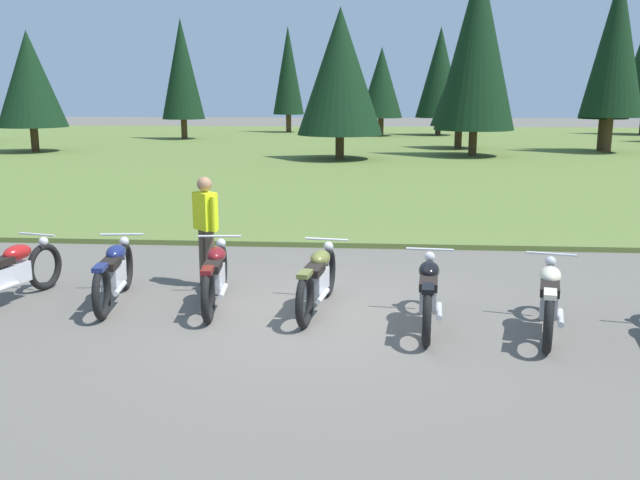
{
  "coord_description": "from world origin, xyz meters",
  "views": [
    {
      "loc": [
        0.7,
        -8.72,
        2.91
      ],
      "look_at": [
        0.0,
        0.6,
        0.9
      ],
      "focal_mm": 39.06,
      "sensor_mm": 36.0,
      "label": 1
    }
  ],
  "objects_px": {
    "motorcycle_olive": "(318,279)",
    "motorcycle_cream": "(549,298)",
    "motorcycle_navy": "(114,273)",
    "rider_near_row_end": "(206,225)",
    "motorcycle_maroon": "(215,275)",
    "motorcycle_red": "(10,272)",
    "motorcycle_black": "(428,292)"
  },
  "relations": [
    {
      "from": "motorcycle_navy",
      "to": "rider_near_row_end",
      "type": "xyz_separation_m",
      "value": [
        1.08,
        0.95,
        0.51
      ]
    },
    {
      "from": "motorcycle_navy",
      "to": "rider_near_row_end",
      "type": "relative_size",
      "value": 1.25
    },
    {
      "from": "motorcycle_olive",
      "to": "rider_near_row_end",
      "type": "height_order",
      "value": "rider_near_row_end"
    },
    {
      "from": "motorcycle_maroon",
      "to": "motorcycle_olive",
      "type": "distance_m",
      "value": 1.42
    },
    {
      "from": "motorcycle_navy",
      "to": "rider_near_row_end",
      "type": "height_order",
      "value": "rider_near_row_end"
    },
    {
      "from": "motorcycle_red",
      "to": "rider_near_row_end",
      "type": "bearing_deg",
      "value": 22.15
    },
    {
      "from": "motorcycle_red",
      "to": "motorcycle_black",
      "type": "xyz_separation_m",
      "value": [
        5.73,
        -0.57,
        0.0
      ]
    },
    {
      "from": "motorcycle_red",
      "to": "motorcycle_maroon",
      "type": "xyz_separation_m",
      "value": [
        2.89,
        0.06,
        0.0
      ]
    },
    {
      "from": "motorcycle_maroon",
      "to": "motorcycle_olive",
      "type": "bearing_deg",
      "value": -3.78
    },
    {
      "from": "motorcycle_black",
      "to": "motorcycle_olive",
      "type": "bearing_deg",
      "value": 159.56
    },
    {
      "from": "motorcycle_red",
      "to": "motorcycle_olive",
      "type": "height_order",
      "value": "same"
    },
    {
      "from": "rider_near_row_end",
      "to": "motorcycle_olive",
      "type": "bearing_deg",
      "value": -31.16
    },
    {
      "from": "motorcycle_navy",
      "to": "motorcycle_black",
      "type": "xyz_separation_m",
      "value": [
        4.28,
        -0.65,
        0.0
      ]
    },
    {
      "from": "motorcycle_maroon",
      "to": "motorcycle_black",
      "type": "bearing_deg",
      "value": -12.43
    },
    {
      "from": "motorcycle_olive",
      "to": "motorcycle_maroon",
      "type": "bearing_deg",
      "value": 176.22
    },
    {
      "from": "motorcycle_red",
      "to": "rider_near_row_end",
      "type": "xyz_separation_m",
      "value": [
        2.54,
        1.03,
        0.51
      ]
    },
    {
      "from": "motorcycle_maroon",
      "to": "motorcycle_cream",
      "type": "xyz_separation_m",
      "value": [
        4.3,
        -0.76,
        0.0
      ]
    },
    {
      "from": "motorcycle_navy",
      "to": "motorcycle_cream",
      "type": "xyz_separation_m",
      "value": [
        5.73,
        -0.78,
        0.0
      ]
    },
    {
      "from": "motorcycle_navy",
      "to": "motorcycle_olive",
      "type": "xyz_separation_m",
      "value": [
        2.84,
        -0.12,
        0.0
      ]
    },
    {
      "from": "motorcycle_cream",
      "to": "motorcycle_black",
      "type": "bearing_deg",
      "value": 174.7
    },
    {
      "from": "motorcycle_olive",
      "to": "motorcycle_cream",
      "type": "distance_m",
      "value": 2.96
    },
    {
      "from": "motorcycle_black",
      "to": "rider_near_row_end",
      "type": "xyz_separation_m",
      "value": [
        -3.2,
        1.6,
        0.51
      ]
    },
    {
      "from": "motorcycle_red",
      "to": "motorcycle_olive",
      "type": "bearing_deg",
      "value": -0.44
    },
    {
      "from": "rider_near_row_end",
      "to": "motorcycle_cream",
      "type": "bearing_deg",
      "value": -20.48
    },
    {
      "from": "motorcycle_cream",
      "to": "rider_near_row_end",
      "type": "xyz_separation_m",
      "value": [
        -4.65,
        1.73,
        0.51
      ]
    },
    {
      "from": "motorcycle_navy",
      "to": "rider_near_row_end",
      "type": "distance_m",
      "value": 1.53
    },
    {
      "from": "motorcycle_maroon",
      "to": "motorcycle_red",
      "type": "bearing_deg",
      "value": -178.8
    },
    {
      "from": "motorcycle_red",
      "to": "motorcycle_navy",
      "type": "distance_m",
      "value": 1.46
    },
    {
      "from": "motorcycle_red",
      "to": "motorcycle_navy",
      "type": "bearing_deg",
      "value": 3.24
    },
    {
      "from": "motorcycle_black",
      "to": "motorcycle_cream",
      "type": "xyz_separation_m",
      "value": [
        1.45,
        -0.13,
        0.0
      ]
    },
    {
      "from": "motorcycle_olive",
      "to": "motorcycle_navy",
      "type": "bearing_deg",
      "value": 177.67
    },
    {
      "from": "motorcycle_olive",
      "to": "rider_near_row_end",
      "type": "distance_m",
      "value": 2.12
    }
  ]
}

